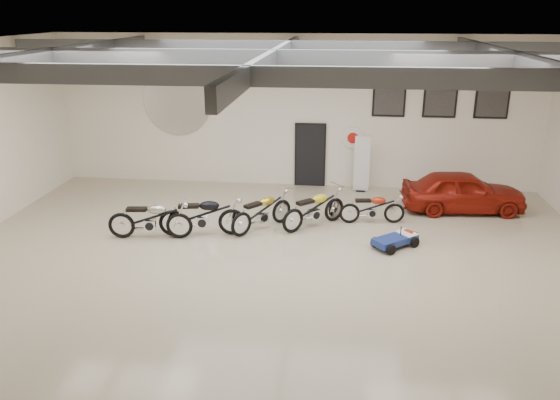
# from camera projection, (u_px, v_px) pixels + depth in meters

# --- Properties ---
(floor) EXTENTS (16.00, 12.00, 0.01)m
(floor) POSITION_uv_depth(u_px,v_px,m) (275.00, 259.00, 13.19)
(floor) COLOR tan
(floor) RESTS_ON ground
(ceiling) EXTENTS (16.00, 12.00, 0.01)m
(ceiling) POSITION_uv_depth(u_px,v_px,m) (274.00, 45.00, 11.54)
(ceiling) COLOR gray
(ceiling) RESTS_ON back_wall
(back_wall) EXTENTS (16.00, 0.02, 5.00)m
(back_wall) POSITION_uv_depth(u_px,v_px,m) (296.00, 112.00, 17.99)
(back_wall) COLOR white
(back_wall) RESTS_ON floor
(ceiling_beams) EXTENTS (15.80, 11.80, 0.32)m
(ceiling_beams) POSITION_uv_depth(u_px,v_px,m) (274.00, 57.00, 11.62)
(ceiling_beams) COLOR #575A5E
(ceiling_beams) RESTS_ON ceiling
(door) EXTENTS (0.92, 0.08, 2.10)m
(door) POSITION_uv_depth(u_px,v_px,m) (310.00, 156.00, 18.37)
(door) COLOR black
(door) RESTS_ON back_wall
(logo_plaque) EXTENTS (2.30, 0.06, 1.16)m
(logo_plaque) POSITION_uv_depth(u_px,v_px,m) (177.00, 101.00, 18.26)
(logo_plaque) COLOR silver
(logo_plaque) RESTS_ON back_wall
(poster_left) EXTENTS (1.05, 0.08, 1.35)m
(poster_left) POSITION_uv_depth(u_px,v_px,m) (389.00, 96.00, 17.45)
(poster_left) COLOR black
(poster_left) RESTS_ON back_wall
(poster_mid) EXTENTS (1.05, 0.08, 1.35)m
(poster_mid) POSITION_uv_depth(u_px,v_px,m) (440.00, 96.00, 17.28)
(poster_mid) COLOR black
(poster_mid) RESTS_ON back_wall
(poster_right) EXTENTS (1.05, 0.08, 1.35)m
(poster_right) POSITION_uv_depth(u_px,v_px,m) (493.00, 97.00, 17.12)
(poster_right) COLOR black
(poster_right) RESTS_ON back_wall
(oil_sign) EXTENTS (0.72, 0.10, 0.72)m
(oil_sign) POSITION_uv_depth(u_px,v_px,m) (353.00, 138.00, 18.01)
(oil_sign) COLOR white
(oil_sign) RESTS_ON back_wall
(banner_stand) EXTENTS (0.51, 0.22, 1.86)m
(banner_stand) POSITION_uv_depth(u_px,v_px,m) (362.00, 164.00, 17.81)
(banner_stand) COLOR white
(banner_stand) RESTS_ON floor
(motorcycle_silver) EXTENTS (2.23, 0.88, 1.13)m
(motorcycle_silver) POSITION_uv_depth(u_px,v_px,m) (150.00, 218.00, 14.23)
(motorcycle_silver) COLOR silver
(motorcycle_silver) RESTS_ON floor
(motorcycle_black) EXTENTS (2.32, 1.04, 1.16)m
(motorcycle_black) POSITION_uv_depth(u_px,v_px,m) (202.00, 215.00, 14.41)
(motorcycle_black) COLOR silver
(motorcycle_black) RESTS_ON floor
(motorcycle_gold) EXTENTS (1.84, 2.00, 1.08)m
(motorcycle_gold) POSITION_uv_depth(u_px,v_px,m) (262.00, 211.00, 14.82)
(motorcycle_gold) COLOR silver
(motorcycle_gold) RESTS_ON floor
(motorcycle_yellow) EXTENTS (1.99, 1.90, 1.09)m
(motorcycle_yellow) POSITION_uv_depth(u_px,v_px,m) (314.00, 208.00, 15.00)
(motorcycle_yellow) COLOR silver
(motorcycle_yellow) RESTS_ON floor
(motorcycle_red) EXTENTS (1.85, 0.76, 0.93)m
(motorcycle_red) POSITION_uv_depth(u_px,v_px,m) (372.00, 207.00, 15.28)
(motorcycle_red) COLOR silver
(motorcycle_red) RESTS_ON floor
(go_kart) EXTENTS (1.55, 1.45, 0.53)m
(go_kart) POSITION_uv_depth(u_px,v_px,m) (399.00, 236.00, 13.84)
(go_kart) COLOR navy
(go_kart) RESTS_ON floor
(vintage_car) EXTENTS (1.71, 3.67, 1.22)m
(vintage_car) POSITION_uv_depth(u_px,v_px,m) (463.00, 191.00, 16.18)
(vintage_car) COLOR maroon
(vintage_car) RESTS_ON floor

